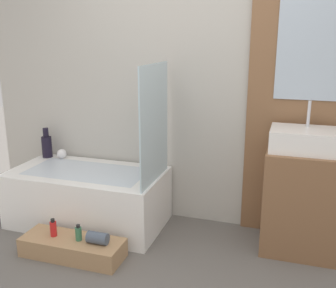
{
  "coord_description": "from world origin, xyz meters",
  "views": [
    {
      "loc": [
        0.75,
        -1.75,
        1.66
      ],
      "look_at": [
        -0.03,
        0.7,
        0.95
      ],
      "focal_mm": 42.0,
      "sensor_mm": 36.0,
      "label": 1
    }
  ],
  "objects_px": {
    "wooden_step_bench": "(73,247)",
    "bottle_soap_secondary": "(79,233)",
    "sink": "(307,140)",
    "vase_tall_dark": "(47,145)",
    "bottle_soap_primary": "(53,228)",
    "vase_round_light": "(62,154)",
    "bathtub": "(88,197)"
  },
  "relations": [
    {
      "from": "wooden_step_bench",
      "to": "bottle_soap_secondary",
      "type": "xyz_separation_m",
      "value": [
        0.06,
        0.0,
        0.13
      ]
    },
    {
      "from": "wooden_step_bench",
      "to": "sink",
      "type": "height_order",
      "value": "sink"
    },
    {
      "from": "vase_tall_dark",
      "to": "bottle_soap_secondary",
      "type": "xyz_separation_m",
      "value": [
        0.8,
        -0.82,
        -0.41
      ]
    },
    {
      "from": "vase_tall_dark",
      "to": "bottle_soap_primary",
      "type": "distance_m",
      "value": 1.08
    },
    {
      "from": "sink",
      "to": "vase_round_light",
      "type": "xyz_separation_m",
      "value": [
        -2.24,
        0.16,
        -0.36
      ]
    },
    {
      "from": "wooden_step_bench",
      "to": "vase_round_light",
      "type": "bearing_deg",
      "value": 125.3
    },
    {
      "from": "vase_tall_dark",
      "to": "sink",
      "type": "bearing_deg",
      "value": -3.73
    },
    {
      "from": "vase_round_light",
      "to": "bottle_soap_secondary",
      "type": "bearing_deg",
      "value": -51.98
    },
    {
      "from": "bathtub",
      "to": "bottle_soap_secondary",
      "type": "height_order",
      "value": "bathtub"
    },
    {
      "from": "bottle_soap_primary",
      "to": "bottle_soap_secondary",
      "type": "height_order",
      "value": "bottle_soap_primary"
    },
    {
      "from": "vase_round_light",
      "to": "bottle_soap_secondary",
      "type": "height_order",
      "value": "vase_round_light"
    },
    {
      "from": "sink",
      "to": "vase_tall_dark",
      "type": "xyz_separation_m",
      "value": [
        -2.4,
        0.16,
        -0.29
      ]
    },
    {
      "from": "bathtub",
      "to": "wooden_step_bench",
      "type": "relative_size",
      "value": 1.69
    },
    {
      "from": "vase_tall_dark",
      "to": "vase_round_light",
      "type": "bearing_deg",
      "value": 0.84
    },
    {
      "from": "bathtub",
      "to": "vase_round_light",
      "type": "distance_m",
      "value": 0.58
    },
    {
      "from": "bathtub",
      "to": "vase_tall_dark",
      "type": "xyz_separation_m",
      "value": [
        -0.58,
        0.26,
        0.37
      ]
    },
    {
      "from": "vase_tall_dark",
      "to": "vase_round_light",
      "type": "height_order",
      "value": "vase_tall_dark"
    },
    {
      "from": "bottle_soap_secondary",
      "to": "bathtub",
      "type": "bearing_deg",
      "value": 111.63
    },
    {
      "from": "vase_round_light",
      "to": "bottle_soap_secondary",
      "type": "distance_m",
      "value": 1.09
    },
    {
      "from": "bathtub",
      "to": "bottle_soap_secondary",
      "type": "distance_m",
      "value": 0.6
    },
    {
      "from": "vase_tall_dark",
      "to": "bottle_soap_secondary",
      "type": "bearing_deg",
      "value": -45.54
    },
    {
      "from": "vase_round_light",
      "to": "bottle_soap_secondary",
      "type": "xyz_separation_m",
      "value": [
        0.64,
        -0.82,
        -0.34
      ]
    },
    {
      "from": "vase_tall_dark",
      "to": "bottle_soap_secondary",
      "type": "relative_size",
      "value": 2.29
    },
    {
      "from": "bottle_soap_secondary",
      "to": "vase_round_light",
      "type": "bearing_deg",
      "value": 128.02
    },
    {
      "from": "bathtub",
      "to": "vase_round_light",
      "type": "bearing_deg",
      "value": 147.9
    },
    {
      "from": "sink",
      "to": "bottle_soap_primary",
      "type": "xyz_separation_m",
      "value": [
        -1.82,
        -0.66,
        -0.69
      ]
    },
    {
      "from": "bathtub",
      "to": "wooden_step_bench",
      "type": "height_order",
      "value": "bathtub"
    },
    {
      "from": "sink",
      "to": "bathtub",
      "type": "bearing_deg",
      "value": -176.69
    },
    {
      "from": "sink",
      "to": "vase_round_light",
      "type": "bearing_deg",
      "value": 175.95
    },
    {
      "from": "vase_round_light",
      "to": "bottle_soap_primary",
      "type": "relative_size",
      "value": 0.65
    },
    {
      "from": "vase_round_light",
      "to": "bottle_soap_primary",
      "type": "bearing_deg",
      "value": -62.9
    },
    {
      "from": "vase_tall_dark",
      "to": "bottle_soap_primary",
      "type": "height_order",
      "value": "vase_tall_dark"
    }
  ]
}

